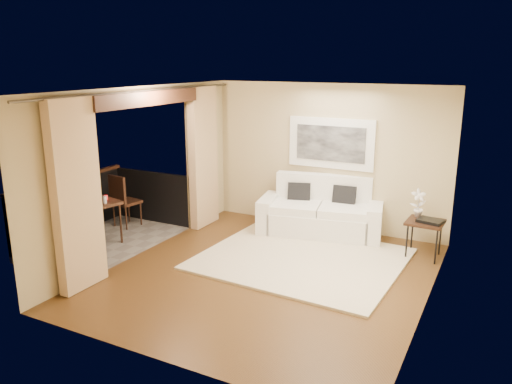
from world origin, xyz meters
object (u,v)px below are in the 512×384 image
Objects in this scene: orchid at (418,203)px; bistro_table at (96,206)px; sofa at (321,214)px; balcony_chair_far at (122,197)px; balcony_chair_near at (59,222)px; side_table at (425,224)px; ice_bucket at (90,194)px.

orchid is 5.36m from bistro_table.
bistro_table is at bearing -155.22° from sofa.
balcony_chair_far is 1.62m from balcony_chair_near.
side_table is at bearing -21.17° from sofa.
orchid is at bearing 23.78° from bistro_table.
side_table is 0.75× the size of bistro_table.
balcony_chair_far is at bearing 97.90° from ice_bucket.
balcony_chair_near is (0.15, -1.61, -0.01)m from balcony_chair_far.
side_table is 5.44m from bistro_table.
orchid is at bearing 135.27° from side_table.
orchid is 5.79m from balcony_chair_near.
sofa is 11.63× the size of ice_bucket.
orchid is 5.49m from ice_bucket.
balcony_chair_far is at bearing 107.14° from bistro_table.
orchid reaches higher than balcony_chair_near.
side_table is 5.58m from ice_bucket.
orchid is at bearing 22.51° from ice_bucket.
bistro_table is at bearing -158.33° from side_table.
balcony_chair_far reaches higher than balcony_chair_near.
sofa reaches higher than bistro_table.
balcony_chair_near is at bearing -150.75° from orchid.
ice_bucket reaches higher than side_table.
ice_bucket is at bearing 160.84° from bistro_table.
balcony_chair_near is (-0.14, -0.67, -0.12)m from bistro_table.
balcony_chair_far is at bearing -166.82° from orchid.
balcony_chair_near reaches higher than ice_bucket.
orchid is 2.36× the size of ice_bucket.
balcony_chair_far reaches higher than side_table.
ice_bucket is at bearing 81.70° from balcony_chair_near.
balcony_chair_near is (-5.20, -2.67, 0.03)m from side_table.
sofa is 3.95m from bistro_table.
orchid reaches higher than balcony_chair_far.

